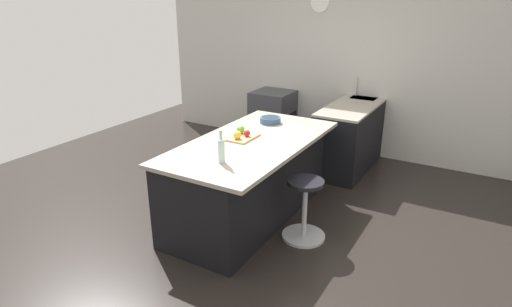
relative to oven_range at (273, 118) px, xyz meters
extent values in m
plane|color=black|center=(2.45, 0.84, -0.43)|extent=(7.67, 7.67, 0.00)
cube|color=beige|center=(-0.35, 0.84, 1.03)|extent=(0.12, 5.90, 2.92)
cylinder|color=white|center=(-0.28, 0.60, 1.76)|extent=(0.03, 0.28, 0.28)
cube|color=black|center=(0.00, 1.39, 0.00)|extent=(2.09, 0.60, 0.87)
cube|color=#9E9384|center=(0.00, 1.39, 0.45)|extent=(2.09, 0.60, 0.03)
cube|color=#38383D|center=(-0.26, 1.39, 0.41)|extent=(0.44, 0.36, 0.12)
cylinder|color=#B7B7BC|center=(-0.26, 1.24, 0.61)|extent=(0.02, 0.02, 0.28)
cube|color=#38383D|center=(0.00, 0.00, 0.00)|extent=(0.60, 0.60, 0.87)
cube|color=black|center=(0.00, 0.30, -0.04)|extent=(0.44, 0.01, 0.32)
cube|color=black|center=(2.26, 0.89, -0.01)|extent=(2.10, 0.89, 0.85)
cube|color=#9E9384|center=(2.26, 0.94, 0.44)|extent=(2.16, 1.09, 0.04)
cylinder|color=#B7B7BC|center=(2.37, 1.62, -0.42)|extent=(0.44, 0.44, 0.03)
cylinder|color=#B7B7BC|center=(2.37, 1.62, -0.13)|extent=(0.05, 0.05, 0.57)
cylinder|color=black|center=(2.37, 1.62, 0.18)|extent=(0.36, 0.36, 0.04)
cube|color=tan|center=(2.23, 0.82, 0.47)|extent=(0.36, 0.24, 0.02)
sphere|color=gold|center=(2.33, 0.81, 0.52)|extent=(0.09, 0.09, 0.09)
sphere|color=red|center=(2.21, 0.86, 0.51)|extent=(0.07, 0.07, 0.07)
sphere|color=#609E2D|center=(2.16, 0.74, 0.52)|extent=(0.09, 0.09, 0.09)
cylinder|color=silver|center=(2.92, 1.02, 0.57)|extent=(0.06, 0.06, 0.22)
cylinder|color=silver|center=(2.92, 1.02, 0.72)|extent=(0.03, 0.03, 0.08)
cylinder|color=#B7B7BC|center=(2.92, 1.02, 0.76)|extent=(0.03, 0.03, 0.02)
cylinder|color=#334C6B|center=(1.59, 0.80, 0.49)|extent=(0.25, 0.25, 0.07)
cylinder|color=#192635|center=(1.59, 0.80, 0.51)|extent=(0.20, 0.20, 0.04)
camera|label=1|loc=(5.90, 3.10, 1.93)|focal=30.12mm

